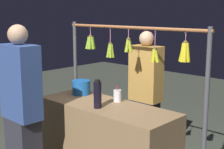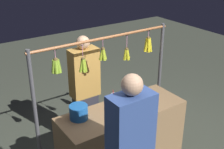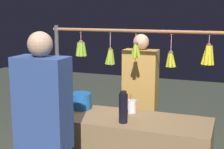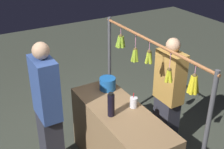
{
  "view_description": "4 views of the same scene",
  "coord_description": "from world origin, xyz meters",
  "views": [
    {
      "loc": [
        -2.25,
        2.3,
        1.81
      ],
      "look_at": [
        -0.08,
        0.0,
        1.19
      ],
      "focal_mm": 52.94,
      "sensor_mm": 36.0,
      "label": 1
    },
    {
      "loc": [
        1.77,
        2.39,
        2.65
      ],
      "look_at": [
        0.15,
        0.0,
        1.35
      ],
      "focal_mm": 47.82,
      "sensor_mm": 36.0,
      "label": 2
    },
    {
      "loc": [
        -0.89,
        2.79,
        1.85
      ],
      "look_at": [
        0.14,
        0.0,
        1.26
      ],
      "focal_mm": 53.91,
      "sensor_mm": 36.0,
      "label": 3
    },
    {
      "loc": [
        -2.37,
        1.49,
        2.75
      ],
      "look_at": [
        0.2,
        0.0,
        1.25
      ],
      "focal_mm": 47.89,
      "sensor_mm": 36.0,
      "label": 4
    }
  ],
  "objects": [
    {
      "name": "display_rack",
      "position": [
        0.0,
        -0.37,
        1.18
      ],
      "size": [
        1.87,
        0.12,
        1.67
      ],
      "color": "#4C4C51",
      "rests_on": "ground"
    },
    {
      "name": "water_bottle",
      "position": [
        -0.01,
        0.13,
        1.01
      ],
      "size": [
        0.08,
        0.08,
        0.28
      ],
      "color": "black",
      "rests_on": "market_counter"
    },
    {
      "name": "blue_bucket",
      "position": [
        0.51,
        -0.12,
        0.95
      ],
      "size": [
        0.2,
        0.2,
        0.16
      ],
      "primitive_type": "cylinder",
      "color": "#1B5BAA",
      "rests_on": "market_counter"
    },
    {
      "name": "drink_cup",
      "position": [
        0.0,
        -0.17,
        0.93
      ],
      "size": [
        0.09,
        0.09,
        0.18
      ],
      "color": "silver",
      "rests_on": "market_counter"
    },
    {
      "name": "vendor_person",
      "position": [
        0.08,
        -0.75,
        0.78
      ],
      "size": [
        0.37,
        0.2,
        1.58
      ],
      "color": "#2D2D38",
      "rests_on": "ground"
    },
    {
      "name": "customer_person",
      "position": [
        0.43,
        0.7,
        0.83
      ],
      "size": [
        0.4,
        0.22,
        1.69
      ],
      "color": "#2D2D38",
      "rests_on": "ground"
    }
  ]
}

